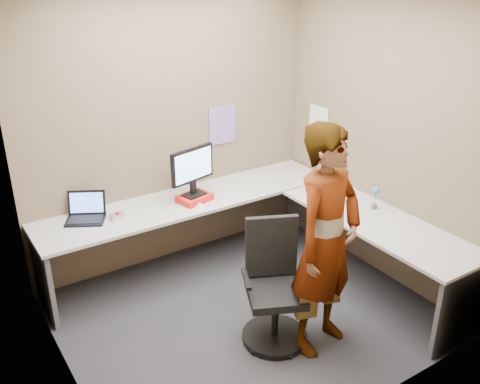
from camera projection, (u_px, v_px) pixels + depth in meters
ground at (247, 314)px, 4.66m from camera, size 3.00×3.00×0.00m
wall_back at (172, 128)px, 5.11m from camera, size 3.00×0.00×3.00m
wall_right at (385, 137)px, 4.86m from camera, size 0.00×2.70×2.70m
wall_left at (50, 218)px, 3.37m from camera, size 0.00×2.70×2.70m
desk at (263, 224)px, 4.93m from camera, size 2.98×2.58×0.73m
paper_ream at (194, 198)px, 5.06m from camera, size 0.35×0.29×0.06m
monitor at (192, 168)px, 4.95m from camera, size 0.48×0.19×0.46m
laptop at (86, 212)px, 4.71m from camera, size 0.42×0.40×0.23m
trackball_mouse at (118, 216)px, 4.73m from camera, size 0.12×0.08×0.07m
origami at (200, 205)px, 4.91m from camera, size 0.10×0.10×0.06m
stapler at (342, 195)px, 5.13m from camera, size 0.15×0.09×0.05m
flower at (375, 194)px, 4.86m from camera, size 0.07×0.07×0.22m
calendar_purple at (222, 125)px, 5.39m from camera, size 0.30×0.01×0.40m
calendar_white at (318, 124)px, 5.58m from camera, size 0.01×0.28×0.38m
sticky_note_a at (339, 161)px, 5.44m from camera, size 0.01×0.07×0.07m
sticky_note_b at (335, 171)px, 5.53m from camera, size 0.01×0.07×0.07m
sticky_note_c at (343, 177)px, 5.44m from camera, size 0.01×0.07×0.07m
sticky_note_d at (329, 159)px, 5.57m from camera, size 0.01×0.07×0.07m
office_chair at (274, 293)px, 4.24m from camera, size 0.58×0.58×1.00m
person at (326, 242)px, 3.97m from camera, size 0.75×0.58×1.83m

